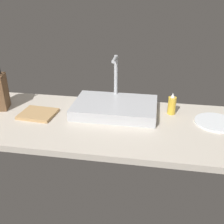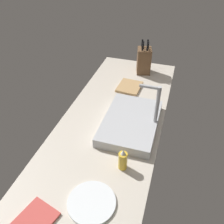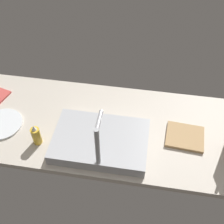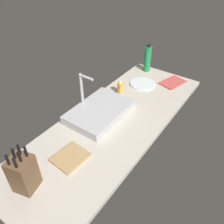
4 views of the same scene
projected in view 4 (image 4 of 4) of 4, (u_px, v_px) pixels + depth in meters
The scene contains 9 objects.
countertop_slab at pixel (114, 123), 175.58cm from camera, with size 188.47×67.07×3.50cm, color beige.
sink_basin at pixel (99, 112), 178.56cm from camera, with size 50.58×33.79×6.41cm, color #B7BABF.
faucet at pixel (83, 90), 174.59cm from camera, with size 5.50×12.87×31.90cm.
knife_block at pixel (23, 173), 122.98cm from camera, with size 14.60×14.15×28.69cm.
cutting_board at pixel (70, 157), 145.44cm from camera, with size 20.55×17.63×1.80cm, color tan.
soap_bottle at pixel (120, 88), 200.77cm from camera, with size 4.91×4.91×13.56cm.
water_bottle at pixel (148, 59), 229.70cm from camera, with size 6.85×6.85×27.46cm.
dinner_plate at pixel (142, 84), 216.07cm from camera, with size 23.35×23.35×1.20cm, color white.
dish_towel at pixel (173, 82), 217.97cm from camera, with size 23.34×15.41×1.20cm, color #CC4C47.
Camera 4 is at (-109.50, -75.93, 116.39)cm, focal length 37.21 mm.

